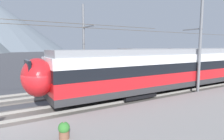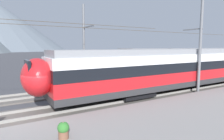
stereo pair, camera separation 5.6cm
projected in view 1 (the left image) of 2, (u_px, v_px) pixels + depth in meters
ground_plane at (24, 123)px, 10.43m from camera, size 400.00×400.00×0.00m
track_near at (22, 117)px, 11.12m from camera, size 120.00×3.00×0.28m
track_far at (15, 99)px, 14.99m from camera, size 120.00×3.00×0.28m
train_near_platform at (210, 65)px, 19.84m from camera, size 34.95×2.85×4.27m
train_far_track at (217, 59)px, 28.16m from camera, size 35.32×2.90×4.27m
catenary_mast_mid at (199, 46)px, 16.20m from camera, size 41.85×1.93×7.99m
catenary_mast_far_side at (84, 44)px, 19.81m from camera, size 41.85×2.70×8.28m
potted_plant_platform_edge at (64, 130)px, 7.77m from camera, size 0.46×0.46×0.69m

